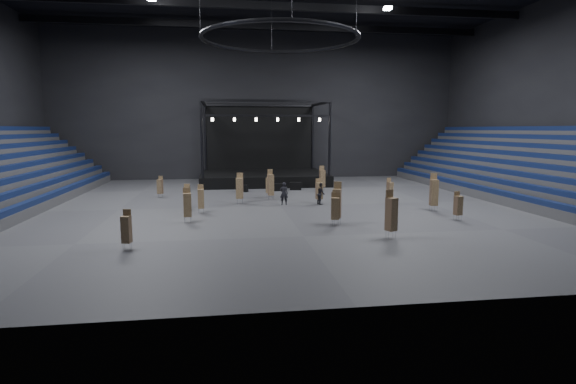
{
  "coord_description": "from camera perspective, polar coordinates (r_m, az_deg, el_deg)",
  "views": [
    {
      "loc": [
        -4.49,
        -35.37,
        6.13
      ],
      "look_at": [
        0.32,
        -2.0,
        1.4
      ],
      "focal_mm": 28.0,
      "sensor_mm": 36.0,
      "label": 1
    }
  ],
  "objects": [
    {
      "name": "man_center",
      "position": [
        36.57,
        -0.52,
        -0.19
      ],
      "size": [
        0.69,
        0.47,
        1.86
      ],
      "primitive_type": "imported",
      "rotation": [
        0.0,
        0.0,
        3.1
      ],
      "color": "black",
      "rests_on": "floor"
    },
    {
      "name": "stage",
      "position": [
        52.01,
        -3.23,
        2.81
      ],
      "size": [
        14.0,
        10.0,
        9.2
      ],
      "color": "black",
      "rests_on": "floor"
    },
    {
      "name": "bleachers_right",
      "position": [
        44.97,
        29.44,
        1.34
      ],
      "size": [
        7.2,
        40.0,
        6.4
      ],
      "color": "#454547",
      "rests_on": "floor"
    },
    {
      "name": "wall_front",
      "position": [
        15.32,
        9.47,
        18.67
      ],
      "size": [
        50.0,
        0.2,
        18.0
      ],
      "primitive_type": "cube",
      "color": "black",
      "rests_on": "ground"
    },
    {
      "name": "flight_case_left",
      "position": [
        44.48,
        -5.8,
        0.47
      ],
      "size": [
        1.15,
        0.85,
        0.69
      ],
      "primitive_type": "cube",
      "rotation": [
        0.0,
        0.0,
        -0.37
      ],
      "color": "black",
      "rests_on": "floor"
    },
    {
      "name": "chair_stack_3",
      "position": [
        39.19,
        -2.21,
        0.98
      ],
      "size": [
        0.55,
        0.55,
        2.67
      ],
      "rotation": [
        0.0,
        0.0,
        0.2
      ],
      "color": "silver",
      "rests_on": "floor"
    },
    {
      "name": "chair_stack_1",
      "position": [
        44.71,
        4.37,
        1.78
      ],
      "size": [
        0.54,
        0.54,
        2.52
      ],
      "rotation": [
        0.0,
        0.0,
        0.08
      ],
      "color": "silver",
      "rests_on": "floor"
    },
    {
      "name": "flight_case_mid",
      "position": [
        44.91,
        -1.3,
        0.61
      ],
      "size": [
        1.15,
        0.67,
        0.73
      ],
      "primitive_type": "cube",
      "rotation": [
        0.0,
        0.0,
        0.11
      ],
      "color": "black",
      "rests_on": "floor"
    },
    {
      "name": "chair_stack_12",
      "position": [
        35.58,
        -12.75,
        -0.43
      ],
      "size": [
        0.53,
        0.53,
        1.93
      ],
      "rotation": [
        0.0,
        0.0,
        -0.16
      ],
      "color": "silver",
      "rests_on": "floor"
    },
    {
      "name": "chair_stack_13",
      "position": [
        36.98,
        3.98,
        0.2
      ],
      "size": [
        0.57,
        0.57,
        2.11
      ],
      "rotation": [
        0.0,
        0.0,
        0.16
      ],
      "color": "silver",
      "rests_on": "floor"
    },
    {
      "name": "floor",
      "position": [
        36.18,
        -0.96,
        -1.77
      ],
      "size": [
        50.0,
        50.0,
        0.0
      ],
      "primitive_type": "plane",
      "color": "#464648",
      "rests_on": "ground"
    },
    {
      "name": "chair_stack_14",
      "position": [
        40.69,
        -2.41,
        0.92
      ],
      "size": [
        0.64,
        0.64,
        2.11
      ],
      "rotation": [
        0.0,
        0.0,
        -0.38
      ],
      "color": "silver",
      "rests_on": "floor"
    },
    {
      "name": "truss_ring",
      "position": [
        36.31,
        -1.01,
        18.89
      ],
      "size": [
        12.3,
        12.3,
        5.15
      ],
      "color": "black",
      "rests_on": "ceiling"
    },
    {
      "name": "wall_right",
      "position": [
        46.14,
        32.13,
        10.35
      ],
      "size": [
        0.2,
        42.0,
        18.0
      ],
      "primitive_type": "cube",
      "color": "black",
      "rests_on": "ground"
    },
    {
      "name": "chair_stack_15",
      "position": [
        33.46,
        -11.0,
        -0.78
      ],
      "size": [
        0.48,
        0.48,
        2.12
      ],
      "rotation": [
        0.0,
        0.0,
        0.07
      ],
      "color": "silver",
      "rests_on": "floor"
    },
    {
      "name": "chair_stack_11",
      "position": [
        37.22,
        -6.16,
        0.55
      ],
      "size": [
        0.63,
        0.63,
        2.56
      ],
      "rotation": [
        0.0,
        0.0,
        -0.18
      ],
      "color": "silver",
      "rests_on": "floor"
    },
    {
      "name": "chair_stack_5",
      "position": [
        42.02,
        -15.93,
        0.71
      ],
      "size": [
        0.55,
        0.55,
        1.95
      ],
      "rotation": [
        0.0,
        0.0,
        -0.37
      ],
      "color": "silver",
      "rests_on": "floor"
    },
    {
      "name": "crew_member",
      "position": [
        36.92,
        4.11,
        -0.18
      ],
      "size": [
        0.87,
        1.01,
        1.79
      ],
      "primitive_type": "imported",
      "rotation": [
        0.0,
        0.0,
        1.82
      ],
      "color": "black",
      "rests_on": "floor"
    },
    {
      "name": "chair_stack_2",
      "position": [
        25.99,
        12.97,
        -2.66
      ],
      "size": [
        0.68,
        0.68,
        2.77
      ],
      "rotation": [
        0.0,
        0.0,
        0.41
      ],
      "color": "silver",
      "rests_on": "floor"
    },
    {
      "name": "flight_case_right",
      "position": [
        45.61,
        0.96,
        0.76
      ],
      "size": [
        1.24,
        0.74,
        0.78
      ],
      "primitive_type": "cube",
      "rotation": [
        0.0,
        0.0,
        -0.13
      ],
      "color": "black",
      "rests_on": "floor"
    },
    {
      "name": "chair_stack_8",
      "position": [
        35.36,
        18.04,
        0.01
      ],
      "size": [
        0.6,
        0.6,
        2.87
      ],
      "rotation": [
        0.0,
        0.0,
        -0.14
      ],
      "color": "silver",
      "rests_on": "floor"
    },
    {
      "name": "wall_back",
      "position": [
        56.62,
        -3.71,
        10.88
      ],
      "size": [
        50.0,
        0.2,
        18.0
      ],
      "primitive_type": "cube",
      "color": "black",
      "rests_on": "ground"
    },
    {
      "name": "chair_stack_10",
      "position": [
        24.43,
        -19.83,
        -4.41
      ],
      "size": [
        0.51,
        0.51,
        2.08
      ],
      "rotation": [
        0.0,
        0.0,
        -0.2
      ],
      "color": "silver",
      "rests_on": "floor"
    },
    {
      "name": "chair_stack_0",
      "position": [
        29.19,
        6.23,
        -1.35
      ],
      "size": [
        0.68,
        0.68,
        2.77
      ],
      "rotation": [
        0.0,
        0.0,
        -0.42
      ],
      "color": "silver",
      "rests_on": "floor"
    },
    {
      "name": "chair_stack_4",
      "position": [
        37.9,
        12.8,
        0.2
      ],
      "size": [
        0.53,
        0.53,
        2.17
      ],
      "rotation": [
        0.0,
        0.0,
        0.27
      ],
      "color": "silver",
      "rests_on": "floor"
    },
    {
      "name": "chair_stack_9",
      "position": [
        30.21,
        -12.67,
        -1.54
      ],
      "size": [
        0.56,
        0.56,
        2.34
      ],
      "rotation": [
        0.0,
        0.0,
        0.14
      ],
      "color": "silver",
      "rests_on": "floor"
    },
    {
      "name": "chair_stack_7",
      "position": [
        28.77,
        6.0,
        -2.02
      ],
      "size": [
        0.61,
        0.61,
        2.15
      ],
      "rotation": [
        0.0,
        0.0,
        -0.21
      ],
      "color": "silver",
      "rests_on": "floor"
    },
    {
      "name": "chair_stack_6",
      "position": [
        32.4,
        20.79,
        -1.56
      ],
      "size": [
        0.51,
        0.51,
        1.97
      ],
      "rotation": [
        0.0,
        0.0,
        0.14
      ],
      "color": "silver",
      "rests_on": "floor"
    }
  ]
}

